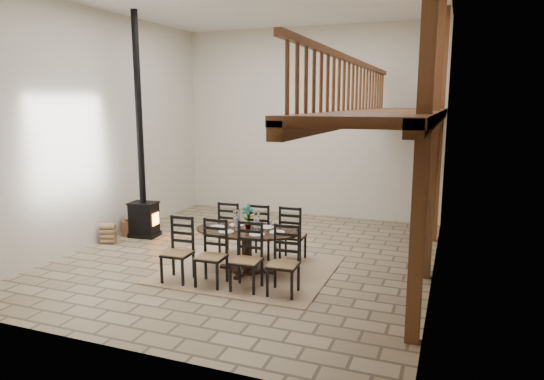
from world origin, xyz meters
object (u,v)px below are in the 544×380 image
at_px(log_basket, 132,227).
at_px(log_stack, 108,234).
at_px(dining_table, 245,252).
at_px(wood_stove, 143,188).

distance_m(log_basket, log_stack, 0.77).
distance_m(dining_table, log_stack, 3.64).
bearing_deg(log_stack, wood_stove, 61.00).
bearing_deg(wood_stove, log_basket, 169.20).
xyz_separation_m(wood_stove, log_basket, (-0.36, 0.03, -0.95)).
xyz_separation_m(log_basket, log_stack, (-0.06, -0.77, 0.03)).
bearing_deg(wood_stove, dining_table, -30.58).
bearing_deg(wood_stove, log_stack, -125.59).
relative_size(dining_table, log_basket, 4.51).
distance_m(dining_table, log_basket, 3.80).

